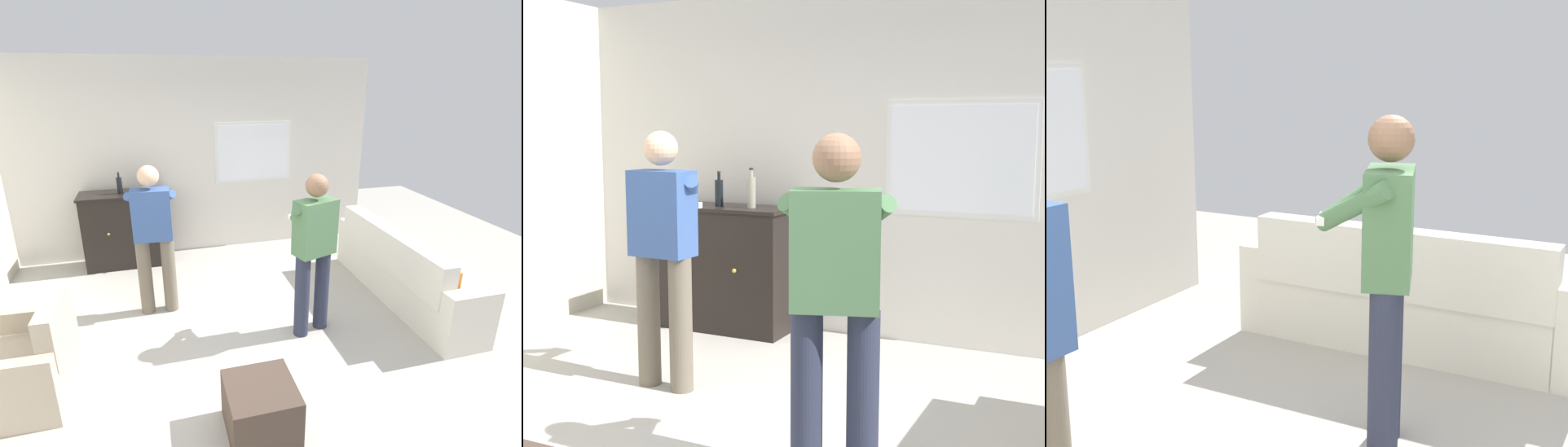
{
  "view_description": "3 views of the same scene",
  "coord_description": "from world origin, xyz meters",
  "views": [
    {
      "loc": [
        -0.68,
        -3.3,
        2.52
      ],
      "look_at": [
        0.28,
        0.24,
        1.2
      ],
      "focal_mm": 28.0,
      "sensor_mm": 36.0,
      "label": 1
    },
    {
      "loc": [
        1.97,
        -2.89,
        1.71
      ],
      "look_at": [
        0.4,
        0.36,
        1.22
      ],
      "focal_mm": 50.0,
      "sensor_mm": 36.0,
      "label": 2
    },
    {
      "loc": [
        -2.35,
        -1.13,
        1.92
      ],
      "look_at": [
        0.31,
        0.29,
        1.24
      ],
      "focal_mm": 50.0,
      "sensor_mm": 36.0,
      "label": 3
    }
  ],
  "objects": [
    {
      "name": "person_standing_right",
      "position": [
        0.78,
        0.11,
        0.94
      ],
      "size": [
        0.53,
        0.52,
        1.68
      ],
      "color": "#282D42",
      "rests_on": "ground"
    },
    {
      "name": "couch",
      "position": [
        2.05,
        0.47,
        0.34
      ],
      "size": [
        0.57,
        2.34,
        0.87
      ],
      "color": "silver",
      "rests_on": "ground"
    }
  ]
}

